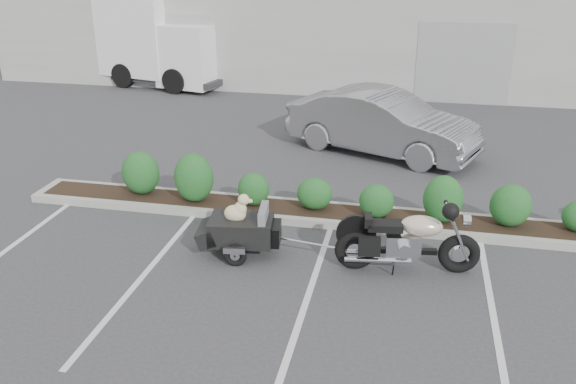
% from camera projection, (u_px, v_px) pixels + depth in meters
% --- Properties ---
extents(ground, '(90.00, 90.00, 0.00)m').
position_uv_depth(ground, '(243.00, 268.00, 10.03)').
color(ground, '#38383A').
rests_on(ground, ground).
extents(planter_kerb, '(12.00, 1.00, 0.15)m').
position_uv_depth(planter_kerb, '(324.00, 214.00, 11.80)').
color(planter_kerb, '#9E9E93').
rests_on(planter_kerb, ground).
extents(building, '(26.00, 10.00, 4.00)m').
position_uv_depth(building, '(357.00, 20.00, 24.62)').
color(building, '#9EA099').
rests_on(building, ground).
extents(motorcycle, '(2.34, 0.89, 1.34)m').
position_uv_depth(motorcycle, '(408.00, 241.00, 9.74)').
color(motorcycle, black).
rests_on(motorcycle, ground).
extents(pet_trailer, '(1.89, 1.07, 1.11)m').
position_uv_depth(pet_trailer, '(240.00, 229.00, 10.32)').
color(pet_trailer, black).
rests_on(pet_trailer, ground).
extents(sedan, '(5.02, 3.33, 1.57)m').
position_uv_depth(sedan, '(382.00, 123.00, 15.15)').
color(sedan, '#9E9DA4').
rests_on(sedan, ground).
extents(dumpster, '(1.87, 1.46, 1.10)m').
position_uv_depth(dumpster, '(353.00, 115.00, 16.68)').
color(dumpster, navy).
rests_on(dumpster, ground).
extents(delivery_truck, '(7.12, 3.67, 3.11)m').
position_uv_depth(delivery_truck, '(143.00, 42.00, 22.51)').
color(delivery_truck, white).
rests_on(delivery_truck, ground).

